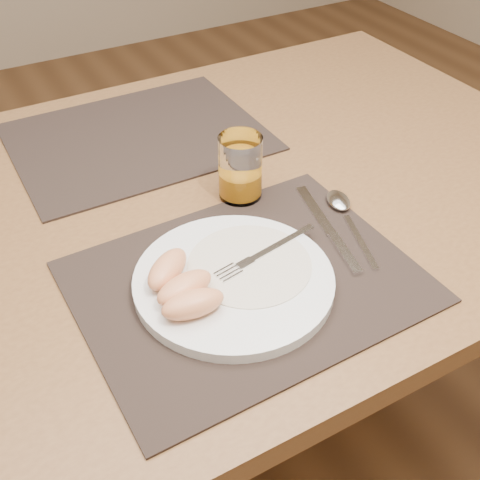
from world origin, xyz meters
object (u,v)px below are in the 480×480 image
placemat_near (247,282)px  fork (259,256)px  spoon (342,206)px  juice_glass (240,170)px  knife (332,234)px  plate (234,281)px  table (195,236)px  placemat_far (138,137)px

placemat_near → fork: (0.03, 0.02, 0.02)m
spoon → juice_glass: 0.17m
knife → plate: bearing=-173.3°
placemat_near → plate: (-0.02, 0.00, 0.01)m
table → plate: bearing=-101.2°
placemat_near → placemat_far: same height
plate → juice_glass: bearing=58.3°
placemat_near → placemat_far: 0.44m
table → spoon: bearing=-38.7°
fork → knife: fork is taller
knife → table: bearing=124.3°
placemat_far → juice_glass: size_ratio=4.29×
plate → spoon: size_ratio=1.43×
placemat_near → knife: bearing=8.0°
knife → spoon: (0.05, 0.05, 0.00)m
table → juice_glass: 0.15m
placemat_far → plate: (-0.04, -0.44, 0.01)m
spoon → table: bearing=141.3°
plate → juice_glass: juice_glass is taller
table → plate: (-0.04, -0.22, 0.10)m
plate → table: bearing=78.8°
juice_glass → plate: bearing=-121.7°
placemat_far → fork: bearing=-88.3°
placemat_near → knife: (0.16, 0.02, 0.00)m
placemat_near → placemat_far: bearing=87.8°
placemat_near → plate: bearing=176.5°
placemat_near → knife: 0.16m
table → knife: bearing=-55.7°
fork → knife: size_ratio=0.80×
table → knife: 0.26m
placemat_far → knife: bearing=-71.3°
fork → plate: bearing=-160.9°
table → placemat_near: bearing=-96.1°
placemat_near → plate: 0.02m
placemat_far → juice_glass: juice_glass is taller
spoon → knife: bearing=-138.0°
placemat_near → fork: 0.04m
table → fork: 0.23m
placemat_near → fork: bearing=31.8°
plate → knife: (0.18, 0.02, -0.01)m
table → placemat_near: placemat_near is taller
plate → fork: bearing=19.1°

